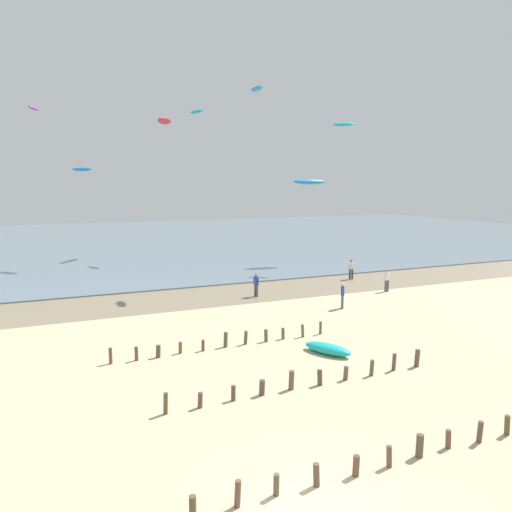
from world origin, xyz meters
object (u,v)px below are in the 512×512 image
at_px(person_by_waterline, 387,280).
at_px(kite_aloft_7, 82,169).
at_px(kite_aloft_1, 165,121).
at_px(kite_aloft_5, 344,124).
at_px(kite_aloft_6, 310,182).
at_px(kite_aloft_3, 33,108).
at_px(grounded_kite, 328,349).
at_px(person_nearest_camera, 342,295).
at_px(kite_aloft_2, 197,111).
at_px(person_left_flank, 351,269).
at_px(kite_aloft_4, 257,89).
at_px(person_right_flank, 256,284).

distance_m(person_by_waterline, kite_aloft_7, 30.46).
relative_size(kite_aloft_1, kite_aloft_5, 1.74).
distance_m(kite_aloft_1, kite_aloft_5, 21.31).
height_order(kite_aloft_5, kite_aloft_6, kite_aloft_5).
bearing_deg(kite_aloft_6, kite_aloft_7, 167.39).
relative_size(person_by_waterline, kite_aloft_3, 0.86).
bearing_deg(kite_aloft_6, kite_aloft_3, 167.59).
bearing_deg(grounded_kite, kite_aloft_5, 117.27).
xyz_separation_m(person_nearest_camera, kite_aloft_6, (7.03, 17.10, 7.44)).
bearing_deg(kite_aloft_2, kite_aloft_5, -153.09).
relative_size(kite_aloft_1, kite_aloft_6, 1.02).
bearing_deg(kite_aloft_5, kite_aloft_1, -11.57).
bearing_deg(grounded_kite, kite_aloft_7, 167.34).
bearing_deg(person_left_flank, grounded_kite, -127.45).
bearing_deg(person_left_flank, kite_aloft_4, 167.04).
bearing_deg(person_by_waterline, kite_aloft_2, 110.09).
bearing_deg(grounded_kite, person_left_flank, 114.04).
bearing_deg(person_right_flank, person_left_flank, 15.31).
bearing_deg(kite_aloft_7, person_left_flank, -167.30).
distance_m(grounded_kite, kite_aloft_7, 33.69).
height_order(person_nearest_camera, person_left_flank, same).
distance_m(person_left_flank, kite_aloft_2, 24.31).
xyz_separation_m(kite_aloft_1, kite_aloft_4, (2.77, -20.53, 0.17)).
bearing_deg(kite_aloft_3, person_by_waterline, -112.69).
relative_size(person_left_flank, grounded_kite, 0.70).
bearing_deg(kite_aloft_1, kite_aloft_4, 38.76).
xyz_separation_m(grounded_kite, kite_aloft_6, (12.41, 24.10, 8.11)).
distance_m(person_nearest_camera, kite_aloft_5, 21.11).
bearing_deg(kite_aloft_5, kite_aloft_3, 16.17).
bearing_deg(kite_aloft_3, kite_aloft_4, -113.18).
height_order(kite_aloft_4, kite_aloft_6, kite_aloft_4).
relative_size(person_right_flank, kite_aloft_2, 0.77).
xyz_separation_m(kite_aloft_6, kite_aloft_7, (-21.25, 7.04, 1.19)).
distance_m(kite_aloft_4, kite_aloft_5, 11.76).
relative_size(person_left_flank, kite_aloft_7, 0.67).
bearing_deg(grounded_kite, person_right_flank, 144.50).
xyz_separation_m(kite_aloft_1, kite_aloft_3, (-13.61, -5.08, -0.09)).
bearing_deg(kite_aloft_4, grounded_kite, -12.33).
distance_m(person_nearest_camera, person_right_flank, 6.59).
xyz_separation_m(person_right_flank, kite_aloft_3, (-14.36, 20.04, 14.31)).
height_order(person_by_waterline, grounded_kite, person_by_waterline).
bearing_deg(person_right_flank, kite_aloft_7, 118.82).
relative_size(person_left_flank, kite_aloft_5, 0.85).
xyz_separation_m(person_by_waterline, kite_aloft_2, (-8.18, 22.36, 14.89)).
bearing_deg(person_by_waterline, kite_aloft_3, 137.16).
height_order(person_by_waterline, kite_aloft_4, kite_aloft_4).
xyz_separation_m(person_nearest_camera, kite_aloft_2, (-2.26, 25.35, 14.89)).
distance_m(person_nearest_camera, kite_aloft_6, 19.93).
xyz_separation_m(person_nearest_camera, person_right_flank, (-3.87, 5.34, 0.00)).
relative_size(person_by_waterline, kite_aloft_1, 0.49).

